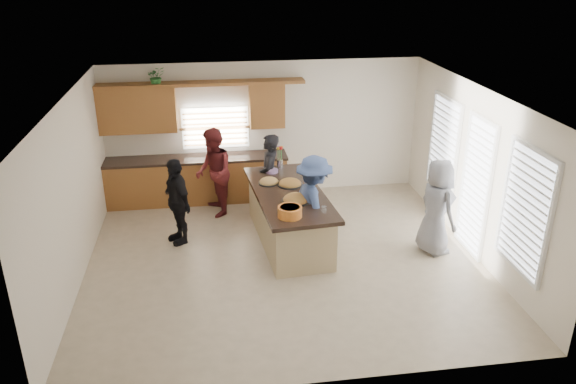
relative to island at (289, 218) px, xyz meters
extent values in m
plane|color=#C6B293|center=(-0.18, -0.66, -0.45)|extent=(6.50, 6.50, 0.00)
cube|color=silver|center=(-0.18, 2.34, 0.95)|extent=(6.50, 0.02, 2.80)
cube|color=silver|center=(-0.18, -3.66, 0.95)|extent=(6.50, 0.02, 2.80)
cube|color=silver|center=(-3.43, -0.66, 0.95)|extent=(0.02, 6.00, 2.80)
cube|color=silver|center=(3.07, -0.66, 0.95)|extent=(0.02, 6.00, 2.80)
cube|color=white|center=(-0.18, -0.66, 2.35)|extent=(6.50, 6.00, 0.02)
cube|color=olive|center=(-1.61, 2.03, 0.00)|extent=(3.65, 0.62, 0.90)
cube|color=black|center=(-1.61, 2.03, 0.47)|extent=(3.70, 0.65, 0.05)
cube|color=olive|center=(-2.68, 2.16, 1.50)|extent=(1.50, 0.36, 0.90)
cube|color=olive|center=(-0.13, 2.16, 1.50)|extent=(0.70, 0.36, 0.90)
cube|color=olive|center=(-1.41, 2.16, 1.98)|extent=(4.05, 0.40, 0.06)
cube|color=brown|center=(-1.18, 2.30, 1.02)|extent=(1.35, 0.08, 0.85)
cube|color=white|center=(3.04, 0.64, 0.97)|extent=(0.06, 1.10, 1.75)
cube|color=white|center=(3.04, -0.76, 0.72)|extent=(0.06, 0.85, 2.25)
cube|color=white|center=(3.04, -2.26, 0.97)|extent=(0.06, 1.10, 1.75)
cube|color=tan|center=(0.00, 0.00, -0.01)|extent=(1.21, 2.58, 0.88)
cube|color=black|center=(0.00, 0.00, 0.46)|extent=(1.38, 2.79, 0.07)
cube|color=black|center=(0.00, 0.00, -0.41)|extent=(1.13, 2.49, 0.08)
cylinder|color=black|center=(0.06, -0.42, 0.51)|extent=(0.48, 0.48, 0.02)
ellipsoid|color=#B88939|center=(0.06, -0.42, 0.53)|extent=(0.44, 0.44, 0.20)
cylinder|color=black|center=(0.06, 0.29, 0.51)|extent=(0.45, 0.45, 0.02)
ellipsoid|color=#B88939|center=(0.06, 0.29, 0.53)|extent=(0.40, 0.40, 0.18)
cylinder|color=black|center=(-0.30, 0.44, 0.51)|extent=(0.38, 0.38, 0.02)
ellipsoid|color=tan|center=(-0.30, 0.44, 0.53)|extent=(0.34, 0.34, 0.15)
cylinder|color=orange|center=(-0.13, -1.00, 0.58)|extent=(0.38, 0.38, 0.17)
cylinder|color=beige|center=(-0.13, -1.00, 0.65)|extent=(0.31, 0.31, 0.04)
cylinder|color=white|center=(0.43, -0.91, 0.55)|extent=(0.08, 0.08, 0.10)
cylinder|color=#B88ECE|center=(-0.18, 0.99, 0.52)|extent=(0.24, 0.24, 0.05)
cylinder|color=silver|center=(0.00, 1.19, 0.58)|extent=(0.12, 0.12, 0.17)
imported|color=#307930|center=(-2.26, 2.16, 2.14)|extent=(0.41, 0.38, 0.38)
imported|color=black|center=(-0.22, 1.11, 0.37)|extent=(0.50, 0.67, 1.65)
imported|color=maroon|center=(-1.27, 1.33, 0.42)|extent=(0.79, 0.94, 1.74)
imported|color=black|center=(-1.94, 0.26, 0.33)|extent=(0.74, 0.99, 1.56)
imported|color=#3C5184|center=(0.37, -0.40, 0.41)|extent=(0.85, 1.22, 1.72)
imported|color=slate|center=(2.41, -0.75, 0.39)|extent=(0.71, 0.92, 1.68)
camera|label=1|loc=(-1.31, -8.87, 4.31)|focal=35.00mm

